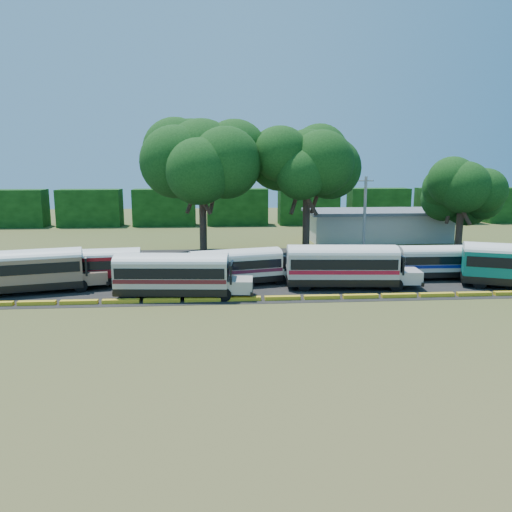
{
  "coord_description": "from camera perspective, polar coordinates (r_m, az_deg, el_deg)",
  "views": [
    {
      "loc": [
        -3.31,
        -35.11,
        10.15
      ],
      "look_at": [
        -0.12,
        6.0,
        2.47
      ],
      "focal_mm": 35.0,
      "sensor_mm": 36.0,
      "label": 1
    }
  ],
  "objects": [
    {
      "name": "terminal_building",
      "position": [
        68.99,
        13.62,
        3.5
      ],
      "size": [
        19.0,
        9.0,
        4.0
      ],
      "color": "#BCB7AC",
      "rests_on": "ground"
    },
    {
      "name": "ground",
      "position": [
        36.7,
        0.92,
        -5.5
      ],
      "size": [
        160.0,
        160.0,
        0.0
      ],
      "primitive_type": "plane",
      "color": "#38551C",
      "rests_on": "ground"
    },
    {
      "name": "tree_center",
      "position": [
        55.42,
        5.89,
        10.62
      ],
      "size": [
        9.5,
        9.5,
        13.82
      ],
      "color": "#36241B",
      "rests_on": "ground"
    },
    {
      "name": "bus_cream_east",
      "position": [
        41.92,
        -2.08,
        -1.02
      ],
      "size": [
        9.67,
        4.45,
        3.09
      ],
      "rotation": [
        0.0,
        0.0,
        0.24
      ],
      "color": "black",
      "rests_on": "ground"
    },
    {
      "name": "bus_beige",
      "position": [
        43.24,
        -24.61,
        -1.29
      ],
      "size": [
        10.91,
        5.07,
        3.48
      ],
      "rotation": [
        0.0,
        0.0,
        0.24
      ],
      "color": "black",
      "rests_on": "ground"
    },
    {
      "name": "utility_pole",
      "position": [
        52.43,
        12.29,
        4.16
      ],
      "size": [
        1.6,
        0.3,
        8.85
      ],
      "color": "gray",
      "rests_on": "ground"
    },
    {
      "name": "bus_white_blue",
      "position": [
        47.2,
        20.5,
        -0.43
      ],
      "size": [
        9.19,
        2.41,
        3.01
      ],
      "rotation": [
        0.0,
        0.0,
        -0.01
      ],
      "color": "black",
      "rests_on": "ground"
    },
    {
      "name": "treeline_backdrop",
      "position": [
        83.49,
        -2.16,
        5.63
      ],
      "size": [
        130.0,
        4.0,
        6.0
      ],
      "color": "black",
      "rests_on": "ground"
    },
    {
      "name": "bus_cream_west",
      "position": [
        38.5,
        -9.22,
        -1.89
      ],
      "size": [
        10.65,
        3.49,
        3.44
      ],
      "rotation": [
        0.0,
        0.0,
        -0.09
      ],
      "color": "black",
      "rests_on": "ground"
    },
    {
      "name": "asphalt_strip",
      "position": [
        48.38,
        0.78,
        -1.55
      ],
      "size": [
        64.0,
        24.0,
        0.02
      ],
      "primitive_type": "cube",
      "color": "black",
      "rests_on": "ground"
    },
    {
      "name": "tree_west",
      "position": [
        55.28,
        -6.21,
        10.91
      ],
      "size": [
        11.76,
        11.76,
        14.91
      ],
      "color": "#36241B",
      "rests_on": "ground"
    },
    {
      "name": "tree_east",
      "position": [
        63.07,
        22.51,
        7.12
      ],
      "size": [
        8.03,
        8.03,
        10.25
      ],
      "color": "#36241B",
      "rests_on": "ground"
    },
    {
      "name": "curb",
      "position": [
        37.62,
        0.78,
        -4.86
      ],
      "size": [
        53.7,
        0.45,
        0.3
      ],
      "color": "gold",
      "rests_on": "ground"
    },
    {
      "name": "bus_red",
      "position": [
        43.74,
        -17.85,
        -0.96
      ],
      "size": [
        9.78,
        3.54,
        3.14
      ],
      "rotation": [
        0.0,
        0.0,
        0.13
      ],
      "color": "black",
      "rests_on": "ground"
    },
    {
      "name": "bus_white_red",
      "position": [
        41.51,
        10.08,
        -0.89
      ],
      "size": [
        11.11,
        3.61,
        3.59
      ],
      "rotation": [
        0.0,
        0.0,
        -0.08
      ],
      "color": "black",
      "rests_on": "ground"
    }
  ]
}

